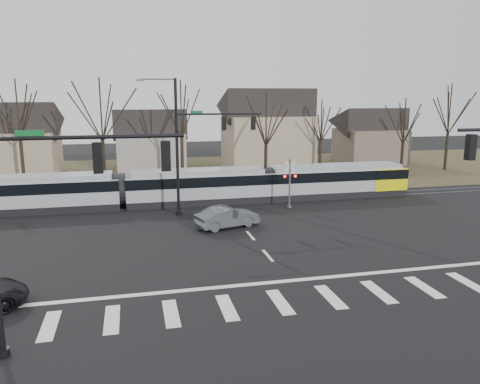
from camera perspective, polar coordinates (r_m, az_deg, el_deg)
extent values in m
plane|color=black|center=(25.17, 4.71, -9.21)|extent=(140.00, 140.00, 0.00)
cube|color=#38331E|center=(55.57, -5.39, 2.37)|extent=(140.00, 28.00, 0.01)
cube|color=silver|center=(20.72, -22.21, -14.85)|extent=(0.60, 2.60, 0.01)
cube|color=silver|center=(20.45, -15.34, -14.73)|extent=(0.60, 2.60, 0.01)
cube|color=silver|center=(20.47, -8.40, -14.40)|extent=(0.60, 2.60, 0.01)
cube|color=silver|center=(20.76, -1.59, -13.88)|extent=(0.60, 2.60, 0.01)
cube|color=silver|center=(21.32, 4.92, -13.20)|extent=(0.60, 2.60, 0.01)
cube|color=silver|center=(22.12, 10.98, -12.42)|extent=(0.60, 2.60, 0.01)
cube|color=silver|center=(23.15, 16.53, -11.58)|extent=(0.60, 2.60, 0.01)
cube|color=silver|center=(24.37, 21.54, -10.73)|extent=(0.60, 2.60, 0.01)
cube|color=silver|center=(25.76, 26.01, -9.90)|extent=(0.60, 2.60, 0.01)
cube|color=silver|center=(23.58, 6.07, -10.70)|extent=(28.00, 0.35, 0.01)
cube|color=silver|center=(26.96, 3.41, -7.74)|extent=(0.18, 2.00, 0.01)
cube|color=silver|center=(30.62, 1.28, -5.32)|extent=(0.18, 2.00, 0.01)
cube|color=silver|center=(34.36, -0.38, -3.42)|extent=(0.18, 2.00, 0.01)
cube|color=silver|center=(38.15, -1.70, -1.89)|extent=(0.18, 2.00, 0.01)
cube|color=silver|center=(41.98, -2.79, -0.64)|extent=(0.18, 2.00, 0.01)
cube|color=silver|center=(45.83, -3.69, 0.40)|extent=(0.18, 2.00, 0.01)
cube|color=silver|center=(49.72, -4.45, 1.28)|extent=(0.18, 2.00, 0.01)
cube|color=silver|center=(53.61, -5.10, 2.03)|extent=(0.18, 2.00, 0.01)
cube|color=#59595E|center=(39.19, -2.02, -1.49)|extent=(90.00, 0.12, 0.06)
cube|color=#59595E|center=(40.53, -2.40, -1.05)|extent=(90.00, 0.12, 0.06)
cube|color=gray|center=(39.81, -23.78, -0.20)|extent=(12.88, 2.77, 2.89)
cube|color=black|center=(39.70, -23.85, 0.63)|extent=(12.90, 2.81, 0.84)
cube|color=gray|center=(39.44, -5.11, 0.66)|extent=(11.89, 2.77, 2.89)
cube|color=black|center=(39.34, -5.12, 1.50)|extent=(11.91, 2.81, 0.84)
cube|color=gray|center=(42.91, 11.50, 1.37)|extent=(12.88, 2.77, 2.89)
cube|color=black|center=(42.81, 11.53, 2.14)|extent=(12.90, 2.81, 0.84)
cube|color=yellow|center=(45.11, 17.12, 1.70)|extent=(3.17, 2.83, 1.93)
imported|color=#4A4C51|center=(32.32, -1.55, -3.06)|extent=(4.10, 5.34, 1.47)
cylinder|color=black|center=(19.16, -26.89, -17.05)|extent=(0.44, 0.44, 0.30)
cylinder|color=black|center=(16.47, -18.23, 6.36)|extent=(6.50, 0.14, 0.14)
cube|color=#0C5926|center=(16.71, -24.28, 6.50)|extent=(0.90, 0.03, 0.22)
cube|color=black|center=(16.52, -16.95, 4.01)|extent=(0.32, 0.32, 1.05)
sphere|color=#FF0C07|center=(16.48, -17.02, 5.14)|extent=(0.22, 0.22, 0.22)
cube|color=black|center=(16.52, -9.04, 4.37)|extent=(0.32, 0.32, 1.05)
sphere|color=#FF0C07|center=(16.49, -9.08, 5.51)|extent=(0.22, 0.22, 0.22)
cube|color=black|center=(21.27, 26.30, 4.92)|extent=(0.32, 0.32, 1.05)
sphere|color=#FF0C07|center=(21.24, 26.38, 5.80)|extent=(0.22, 0.22, 0.22)
cylinder|color=black|center=(35.22, -7.68, 5.29)|extent=(0.22, 0.22, 10.20)
cylinder|color=black|center=(36.10, -7.47, -2.54)|extent=(0.44, 0.44, 0.30)
cylinder|color=black|center=(35.49, -2.50, 9.48)|extent=(6.50, 0.14, 0.14)
cube|color=#0C5926|center=(35.20, -5.34, 9.67)|extent=(0.90, 0.03, 0.22)
cube|color=black|center=(35.59, -1.97, 8.36)|extent=(0.32, 0.32, 1.05)
sphere|color=#FF0C07|center=(35.57, -1.97, 8.89)|extent=(0.22, 0.22, 0.22)
cube|color=black|center=(36.09, 1.62, 8.41)|extent=(0.32, 0.32, 1.05)
sphere|color=#FF0C07|center=(36.08, 1.62, 8.94)|extent=(0.22, 0.22, 0.22)
cube|color=#59595B|center=(34.88, -12.11, 13.18)|extent=(0.55, 0.22, 0.14)
cylinder|color=#59595B|center=(37.89, 6.07, 1.04)|extent=(0.14, 0.14, 4.00)
cylinder|color=#59595B|center=(38.28, 6.01, -1.76)|extent=(0.36, 0.36, 0.20)
cube|color=silver|center=(37.66, 6.12, 3.13)|extent=(0.95, 0.04, 0.95)
cube|color=silver|center=(37.66, 6.12, 3.13)|extent=(0.95, 0.04, 0.95)
cube|color=black|center=(37.78, 6.09, 1.93)|extent=(1.00, 0.10, 0.12)
sphere|color=#FF0C07|center=(37.56, 5.48, 1.89)|extent=(0.18, 0.18, 0.18)
sphere|color=#FF0C07|center=(37.86, 6.78, 1.94)|extent=(0.18, 0.18, 0.18)
cube|color=gray|center=(58.13, -25.71, 4.16)|extent=(9.00, 8.00, 5.00)
cube|color=gray|center=(58.78, -10.82, 4.93)|extent=(8.00, 7.00, 4.50)
cube|color=gray|center=(57.99, 3.30, 6.02)|extent=(10.00, 8.00, 6.50)
cube|color=brown|center=(65.68, 15.50, 5.41)|extent=(8.00, 7.00, 4.50)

